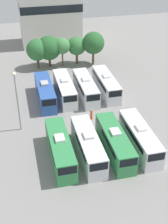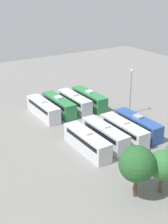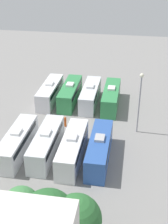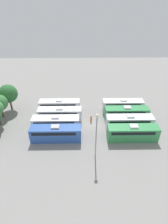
{
  "view_description": "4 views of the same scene",
  "coord_description": "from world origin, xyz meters",
  "views": [
    {
      "loc": [
        -9.75,
        -38.99,
        27.02
      ],
      "look_at": [
        -0.42,
        -0.02,
        1.7
      ],
      "focal_mm": 50.0,
      "sensor_mm": 36.0,
      "label": 1
    },
    {
      "loc": [
        29.32,
        44.57,
        25.21
      ],
      "look_at": [
        1.44,
        0.85,
        3.22
      ],
      "focal_mm": 50.0,
      "sensor_mm": 36.0,
      "label": 2
    },
    {
      "loc": [
        -8.83,
        40.56,
        24.88
      ],
      "look_at": [
        -1.74,
        -1.7,
        1.64
      ],
      "focal_mm": 50.0,
      "sensor_mm": 36.0,
      "label": 3
    },
    {
      "loc": [
        -32.88,
        2.55,
        24.36
      ],
      "look_at": [
        1.65,
        1.98,
        2.23
      ],
      "focal_mm": 28.0,
      "sensor_mm": 36.0,
      "label": 4
    }
  ],
  "objects": [
    {
      "name": "ground_plane",
      "position": [
        0.0,
        0.0,
        0.0
      ],
      "size": [
        111.4,
        111.4,
        0.0
      ],
      "primitive_type": "plane",
      "color": "gray"
    },
    {
      "name": "bus_0",
      "position": [
        -5.44,
        -7.77,
        1.72
      ],
      "size": [
        2.57,
        10.24,
        3.49
      ],
      "color": "#338C4C",
      "rests_on": "ground_plane"
    },
    {
      "name": "bus_1",
      "position": [
        -1.79,
        -7.98,
        1.72
      ],
      "size": [
        2.57,
        10.24,
        3.49
      ],
      "color": "silver",
      "rests_on": "ground_plane"
    },
    {
      "name": "bus_2",
      "position": [
        1.81,
        -8.11,
        1.72
      ],
      "size": [
        2.57,
        10.24,
        3.49
      ],
      "color": "#338C4C",
      "rests_on": "ground_plane"
    },
    {
      "name": "bus_3",
      "position": [
        5.4,
        -7.95,
        1.72
      ],
      "size": [
        2.57,
        10.24,
        3.49
      ],
      "color": "white",
      "rests_on": "ground_plane"
    },
    {
      "name": "bus_4",
      "position": [
        -5.34,
        7.82,
        1.72
      ],
      "size": [
        2.57,
        10.24,
        3.49
      ],
      "color": "#2D56A8",
      "rests_on": "ground_plane"
    },
    {
      "name": "bus_5",
      "position": [
        -1.9,
        8.23,
        1.72
      ],
      "size": [
        2.57,
        10.24,
        3.49
      ],
      "color": "white",
      "rests_on": "ground_plane"
    },
    {
      "name": "bus_6",
      "position": [
        1.72,
        7.71,
        1.72
      ],
      "size": [
        2.57,
        10.24,
        3.49
      ],
      "color": "silver",
      "rests_on": "ground_plane"
    },
    {
      "name": "bus_7",
      "position": [
        5.55,
        8.15,
        1.72
      ],
      "size": [
        2.57,
        10.24,
        3.49
      ],
      "color": "silver",
      "rests_on": "ground_plane"
    },
    {
      "name": "worker_person",
      "position": [
        0.84,
        0.33,
        0.82
      ],
      "size": [
        0.36,
        0.36,
        1.77
      ],
      "color": "#CC4C19",
      "rests_on": "ground_plane"
    },
    {
      "name": "light_pole",
      "position": [
        -10.05,
        0.1,
        6.17
      ],
      "size": [
        0.6,
        0.6,
        9.34
      ],
      "color": "gray",
      "rests_on": "ground_plane"
    },
    {
      "name": "tree_4",
      "position": [
        6.58,
        20.88,
        4.7
      ],
      "size": [
        4.59,
        4.59,
        7.02
      ],
      "color": "brown",
      "rests_on": "ground_plane"
    }
  ]
}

